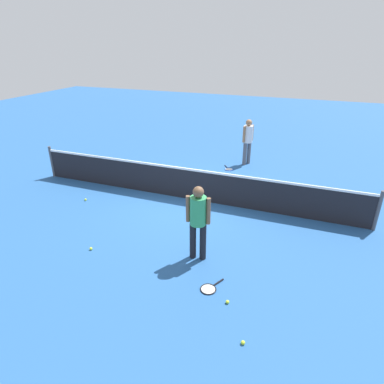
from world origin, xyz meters
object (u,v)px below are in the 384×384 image
(tennis_ball_baseline, at_px, (193,219))
(tennis_ball_by_net, at_px, (227,302))
(tennis_racket_near_player, at_px, (209,288))
(tennis_ball_stray_left, at_px, (91,249))
(player_near_side, at_px, (198,217))
(tennis_ball_midcourt, at_px, (86,200))
(tennis_racket_far_player, at_px, (229,169))
(tennis_ball_near_player, at_px, (243,343))
(player_far_side, at_px, (248,138))

(tennis_ball_baseline, bearing_deg, tennis_ball_by_net, -57.51)
(tennis_racket_near_player, bearing_deg, tennis_ball_baseline, 117.51)
(tennis_ball_by_net, height_order, tennis_ball_stray_left, same)
(player_near_side, xyz_separation_m, tennis_ball_stray_left, (-2.36, -0.59, -0.98))
(tennis_ball_midcourt, relative_size, tennis_ball_stray_left, 1.00)
(tennis_racket_far_player, distance_m, tennis_ball_by_net, 6.81)
(tennis_racket_near_player, bearing_deg, player_near_side, 122.40)
(player_near_side, height_order, tennis_racket_far_player, player_near_side)
(tennis_racket_near_player, relative_size, tennis_ball_baseline, 9.06)
(tennis_ball_midcourt, bearing_deg, tennis_ball_near_player, -31.17)
(tennis_ball_stray_left, bearing_deg, tennis_ball_near_player, -18.64)
(tennis_racket_near_player, height_order, tennis_ball_by_net, tennis_ball_by_net)
(tennis_racket_far_player, bearing_deg, player_far_side, 60.09)
(tennis_ball_stray_left, bearing_deg, player_far_side, 73.43)
(player_far_side, xyz_separation_m, tennis_ball_midcourt, (-3.74, -4.83, -0.98))
(tennis_racket_near_player, bearing_deg, tennis_ball_midcourt, 153.33)
(tennis_racket_far_player, height_order, tennis_ball_baseline, tennis_ball_baseline)
(tennis_ball_near_player, bearing_deg, tennis_racket_far_player, 106.82)
(player_near_side, xyz_separation_m, tennis_racket_far_player, (-0.78, 5.47, -1.00))
(tennis_racket_near_player, relative_size, tennis_ball_near_player, 9.06)
(tennis_racket_near_player, relative_size, tennis_racket_far_player, 1.05)
(tennis_racket_far_player, bearing_deg, tennis_ball_near_player, -73.18)
(tennis_racket_far_player, bearing_deg, tennis_racket_near_player, -78.13)
(player_near_side, distance_m, player_far_side, 6.29)
(tennis_racket_far_player, relative_size, tennis_ball_midcourt, 8.62)
(player_far_side, xyz_separation_m, tennis_ball_by_net, (1.29, -7.39, -0.98))
(tennis_ball_midcourt, bearing_deg, player_far_side, 52.23)
(tennis_racket_far_player, relative_size, tennis_ball_stray_left, 8.62)
(tennis_racket_far_player, height_order, tennis_ball_stray_left, tennis_ball_stray_left)
(tennis_ball_by_net, xyz_separation_m, tennis_ball_stray_left, (-3.34, 0.52, 0.00))
(player_far_side, relative_size, tennis_racket_near_player, 2.84)
(player_near_side, xyz_separation_m, tennis_ball_midcourt, (-4.06, 1.45, -0.98))
(player_near_side, xyz_separation_m, player_far_side, (-0.32, 6.28, 0.00))
(tennis_ball_by_net, height_order, tennis_ball_baseline, same)
(player_near_side, distance_m, tennis_ball_stray_left, 2.62)
(tennis_ball_near_player, bearing_deg, player_near_side, 127.48)
(tennis_ball_by_net, bearing_deg, tennis_ball_stray_left, 171.22)
(tennis_ball_baseline, bearing_deg, player_near_side, -65.56)
(tennis_ball_by_net, bearing_deg, player_far_side, 99.92)
(tennis_ball_midcourt, height_order, tennis_ball_baseline, same)
(tennis_racket_near_player, distance_m, tennis_ball_baseline, 2.64)
(tennis_ball_near_player, height_order, tennis_ball_by_net, same)
(player_near_side, bearing_deg, tennis_ball_baseline, 114.44)
(tennis_racket_far_player, xyz_separation_m, tennis_ball_near_player, (2.22, -7.34, 0.02))
(tennis_ball_near_player, distance_m, tennis_ball_by_net, 0.89)
(tennis_ball_near_player, bearing_deg, player_far_side, 102.13)
(player_far_side, height_order, tennis_racket_near_player, player_far_side)
(tennis_racket_far_player, bearing_deg, tennis_ball_stray_left, -104.60)
(player_far_side, height_order, tennis_ball_by_net, player_far_side)
(tennis_racket_near_player, height_order, tennis_ball_midcourt, tennis_ball_midcourt)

